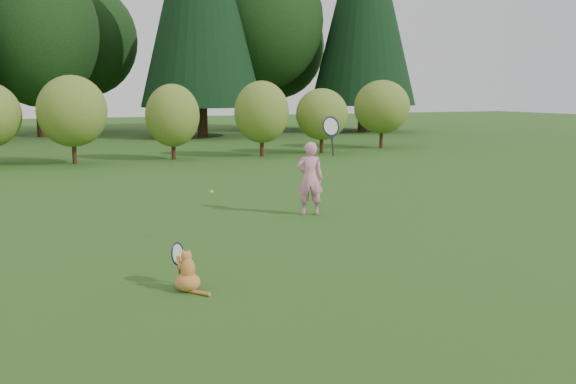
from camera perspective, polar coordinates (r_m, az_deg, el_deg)
name	(u,v)px	position (r m, az deg, el deg)	size (l,w,h in m)	color
ground	(298,248)	(9.44, 0.94, -4.97)	(100.00, 100.00, 0.00)	#234914
shrub_row	(125,118)	(21.64, -14.26, 6.36)	(28.00, 3.00, 2.80)	#596C21
child	(311,177)	(11.83, 2.02, 1.38)	(0.80, 0.55, 2.03)	pink
cat	(187,269)	(7.50, -8.98, -6.79)	(0.38, 0.66, 0.66)	#B56922
tennis_ball	(212,192)	(9.68, -6.82, 0.00)	(0.06, 0.06, 0.06)	gold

